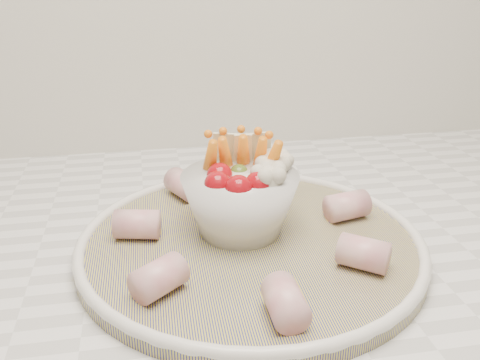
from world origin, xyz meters
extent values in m
cube|color=silver|center=(0.00, 1.45, 0.90)|extent=(2.04, 0.62, 0.04)
cylinder|color=navy|center=(0.11, 1.41, 0.93)|extent=(0.37, 0.37, 0.01)
torus|color=silver|center=(0.11, 1.41, 0.94)|extent=(0.37, 0.37, 0.01)
sphere|color=maroon|center=(0.08, 1.41, 1.00)|extent=(0.03, 0.03, 0.03)
sphere|color=maroon|center=(0.10, 1.40, 1.00)|extent=(0.03, 0.03, 0.03)
sphere|color=maroon|center=(0.12, 1.40, 1.00)|extent=(0.03, 0.03, 0.03)
sphere|color=maroon|center=(0.08, 1.43, 1.00)|extent=(0.03, 0.03, 0.03)
sphere|color=#486220|center=(0.10, 1.44, 1.00)|extent=(0.02, 0.02, 0.02)
cone|color=orange|center=(0.09, 1.46, 1.01)|extent=(0.03, 0.05, 0.06)
cone|color=orange|center=(0.11, 1.46, 1.01)|extent=(0.03, 0.05, 0.06)
cone|color=orange|center=(0.13, 1.45, 1.01)|extent=(0.02, 0.04, 0.06)
cone|color=orange|center=(0.07, 1.45, 1.01)|extent=(0.02, 0.05, 0.06)
cone|color=orange|center=(0.14, 1.43, 1.01)|extent=(0.03, 0.05, 0.06)
sphere|color=beige|center=(0.14, 1.43, 1.00)|extent=(0.03, 0.03, 0.03)
sphere|color=beige|center=(0.13, 1.41, 1.00)|extent=(0.03, 0.03, 0.03)
sphere|color=beige|center=(0.15, 1.44, 1.00)|extent=(0.03, 0.03, 0.03)
cube|color=beige|center=(0.10, 1.47, 1.01)|extent=(0.04, 0.02, 0.05)
cube|color=beige|center=(0.12, 1.47, 1.01)|extent=(0.04, 0.02, 0.05)
cylinder|color=#C45967|center=(0.23, 1.43, 0.95)|extent=(0.05, 0.04, 0.03)
cylinder|color=#C45967|center=(0.16, 1.52, 0.95)|extent=(0.05, 0.06, 0.03)
cylinder|color=#C45967|center=(0.05, 1.53, 0.95)|extent=(0.05, 0.06, 0.03)
cylinder|color=#C45967|center=(-0.01, 1.43, 0.95)|extent=(0.05, 0.04, 0.03)
cylinder|color=#C45967|center=(0.01, 1.32, 0.95)|extent=(0.06, 0.05, 0.03)
cylinder|color=#C45967|center=(0.11, 1.27, 0.95)|extent=(0.03, 0.05, 0.03)
cylinder|color=#C45967|center=(0.20, 1.33, 0.95)|extent=(0.06, 0.05, 0.03)
camera|label=1|loc=(0.01, 0.92, 1.21)|focal=40.00mm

